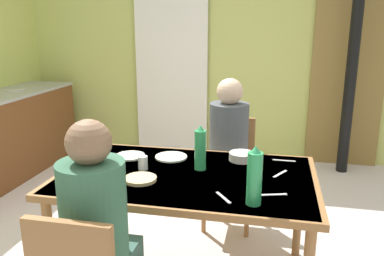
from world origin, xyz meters
TOP-DOWN VIEW (x-y plane):
  - wall_back at (0.00, 2.46)m, footprint 4.79×0.10m
  - door_wooden at (1.65, 2.38)m, footprint 0.80×0.05m
  - stove_pipe_column at (1.64, 2.11)m, footprint 0.12×0.12m
  - curtain_panel at (-0.41, 2.36)m, footprint 0.90×0.03m
  - kitchen_counter at (-1.97, 1.17)m, footprint 0.61×2.06m
  - dining_table at (0.35, -0.13)m, footprint 1.55×0.97m
  - chair_far_diner at (0.52, 0.70)m, footprint 0.40×0.40m
  - person_near_diner at (0.09, -0.83)m, footprint 0.30×0.37m
  - person_far_diner at (0.52, 0.57)m, footprint 0.30×0.37m
  - water_bottle_green_near at (0.77, -0.47)m, footprint 0.08×0.08m
  - water_bottle_green_far at (0.42, -0.04)m, footprint 0.07×0.07m
  - serving_bowl_center at (0.66, 0.18)m, footprint 0.17×0.17m
  - dinner_plate_near_left at (0.18, 0.13)m, footprint 0.22×0.22m
  - dinner_plate_near_right at (-0.10, 0.10)m, footprint 0.20×0.20m
  - drinking_glass_by_near_diner at (0.07, -0.12)m, footprint 0.06×0.06m
  - bread_plate_sliced at (0.11, -0.30)m, footprint 0.19×0.19m
  - cutlery_knife_near at (0.91, -0.02)m, footprint 0.09×0.14m
  - cutlery_fork_near at (0.87, -0.34)m, footprint 0.15×0.06m
  - cutlery_knife_far at (0.93, 0.23)m, footprint 0.15×0.02m
  - cutlery_fork_far at (0.62, -0.43)m, footprint 0.10×0.13m

SIDE VIEW (x-z plane):
  - kitchen_counter at x=-1.97m, z-range 0.00..0.91m
  - chair_far_diner at x=0.52m, z-range 0.06..0.93m
  - dining_table at x=0.35m, z-range 0.30..1.02m
  - cutlery_knife_near at x=0.91m, z-range 0.72..0.73m
  - cutlery_fork_near at x=0.87m, z-range 0.72..0.73m
  - cutlery_knife_far at x=0.93m, z-range 0.72..0.73m
  - cutlery_fork_far at x=0.62m, z-range 0.72..0.73m
  - dinner_plate_near_left at x=0.18m, z-range 0.72..0.74m
  - dinner_plate_near_right at x=-0.10m, z-range 0.72..0.74m
  - bread_plate_sliced at x=0.11m, z-range 0.72..0.74m
  - serving_bowl_center at x=0.66m, z-range 0.72..0.78m
  - drinking_glass_by_near_diner at x=0.07m, z-range 0.72..0.81m
  - person_near_diner at x=0.09m, z-range 0.40..1.17m
  - person_far_diner at x=0.52m, z-range 0.40..1.17m
  - water_bottle_green_far at x=0.42m, z-range 0.72..1.00m
  - water_bottle_green_near at x=0.77m, z-range 0.72..1.03m
  - door_wooden at x=1.65m, z-range 0.00..2.00m
  - curtain_panel at x=-0.41m, z-range 0.00..2.11m
  - wall_back at x=0.00m, z-range 0.00..2.51m
  - stove_pipe_column at x=1.64m, z-range 0.00..2.51m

